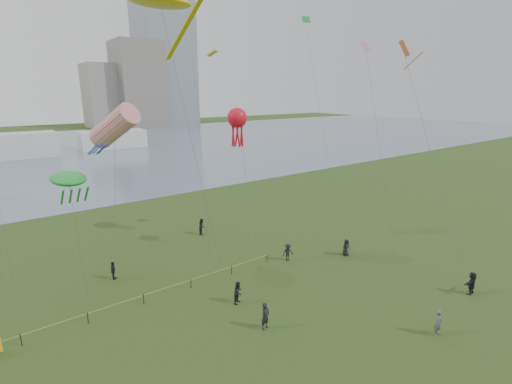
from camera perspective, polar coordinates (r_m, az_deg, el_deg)
ground_plane at (r=26.35m, az=14.17°, el=-21.85°), size 400.00×400.00×0.00m
lake at (r=115.05m, az=-28.07°, el=5.52°), size 400.00×120.00×0.08m
building_mid at (r=185.74m, az=-17.61°, el=15.46°), size 20.00×20.00×38.00m
building_low at (r=187.23m, az=-22.26°, el=13.51°), size 16.00×18.00×28.00m
pavilion_left at (r=108.56m, az=-34.07°, el=5.83°), size 22.00×8.00×6.00m
pavilion_right at (r=115.71m, az=-21.20°, el=7.56°), size 18.00×7.00×5.00m
fence at (r=29.47m, az=-28.69°, el=-17.77°), size 24.07×0.07×1.05m
kite_flyer at (r=28.62m, az=26.27°, el=-17.59°), size 0.74×0.56×1.85m
spectator_a at (r=29.31m, az=-2.72°, el=-15.17°), size 1.08×1.00×1.77m
spectator_b at (r=36.01m, az=4.92°, el=-9.22°), size 1.20×0.84×1.70m
spectator_c at (r=34.84m, az=-21.11°, el=-11.21°), size 0.81×1.02×1.61m
spectator_d at (r=38.05m, az=13.70°, el=-8.27°), size 0.93×0.73×1.67m
spectator_e at (r=34.95m, az=30.26°, el=-12.01°), size 1.76×0.65×1.86m
spectator_f at (r=26.53m, az=1.44°, el=-18.53°), size 0.79×0.61×1.92m
spectator_g at (r=42.64m, az=-8.30°, el=-5.26°), size 1.14×1.14×1.86m
kite_stingray at (r=34.33m, az=-14.42°, el=26.38°), size 5.32×10.14×23.10m
kite_windsock at (r=32.89m, az=-20.95°, el=9.42°), size 4.31×5.20×14.92m
kite_creature at (r=31.73m, az=-26.92°, el=1.83°), size 2.53×4.77×9.73m
kite_octopus at (r=38.06m, az=-2.91°, el=11.17°), size 3.55×8.22×14.17m
kite_delta at (r=33.34m, az=22.44°, el=17.89°), size 6.59×12.07×19.68m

